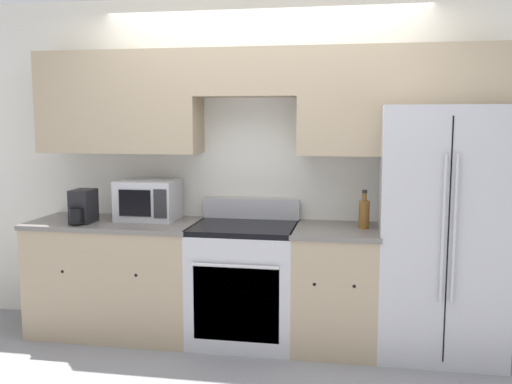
% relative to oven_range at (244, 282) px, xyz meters
% --- Properties ---
extents(ground_plane, '(12.00, 12.00, 0.00)m').
position_rel_oven_range_xyz_m(ground_plane, '(0.09, -0.31, -0.45)').
color(ground_plane, gray).
extents(wall_back, '(8.00, 0.39, 2.60)m').
position_rel_oven_range_xyz_m(wall_back, '(0.09, 0.27, 1.05)').
color(wall_back, silver).
rests_on(wall_back, ground_plane).
extents(lower_cabinets_left, '(1.29, 0.64, 0.89)m').
position_rel_oven_range_xyz_m(lower_cabinets_left, '(-1.02, -0.00, -0.00)').
color(lower_cabinets_left, tan).
rests_on(lower_cabinets_left, ground_plane).
extents(lower_cabinets_right, '(0.62, 0.64, 0.89)m').
position_rel_oven_range_xyz_m(lower_cabinets_right, '(0.68, -0.00, -0.00)').
color(lower_cabinets_right, tan).
rests_on(lower_cabinets_right, ground_plane).
extents(oven_range, '(0.77, 0.65, 1.05)m').
position_rel_oven_range_xyz_m(oven_range, '(0.00, 0.00, 0.00)').
color(oven_range, '#B7B7BC').
rests_on(oven_range, ground_plane).
extents(refrigerator, '(0.85, 0.74, 1.76)m').
position_rel_oven_range_xyz_m(refrigerator, '(1.40, 0.04, 0.43)').
color(refrigerator, '#B7B7BC').
rests_on(refrigerator, ground_plane).
extents(microwave, '(0.45, 0.35, 0.31)m').
position_rel_oven_range_xyz_m(microwave, '(-0.78, 0.10, 0.59)').
color(microwave, '#B7B7BC').
rests_on(microwave, lower_cabinets_left).
extents(bottle, '(0.08, 0.08, 0.28)m').
position_rel_oven_range_xyz_m(bottle, '(0.87, 0.03, 0.55)').
color(bottle, brown).
rests_on(bottle, lower_cabinets_right).
extents(coffee_maker, '(0.15, 0.27, 0.25)m').
position_rel_oven_range_xyz_m(coffee_maker, '(-1.22, -0.12, 0.56)').
color(coffee_maker, black).
rests_on(coffee_maker, lower_cabinets_left).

